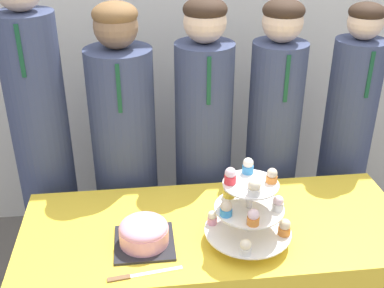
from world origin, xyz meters
The scene contains 9 objects.
wall_back centered at (0.00, 1.53, 1.35)m, with size 9.00×0.06×2.70m.
round_cake centered at (-0.29, 0.24, 0.76)m, with size 0.23×0.23×0.11m.
cake_knife centered at (-0.34, 0.06, 0.71)m, with size 0.27×0.06×0.01m.
cupcake_stand centered at (0.10, 0.20, 0.87)m, with size 0.33×0.33×0.33m.
student_0 centered at (-0.75, 0.86, 0.82)m, with size 0.27×0.27×1.67m.
student_1 centered at (-0.37, 0.86, 0.71)m, with size 0.31×0.31×1.50m.
student_2 centered at (0.02, 0.86, 0.73)m, with size 0.28×0.28×1.51m.
student_3 centered at (0.37, 0.86, 0.73)m, with size 0.26×0.27×1.50m.
student_4 centered at (0.76, 0.86, 0.71)m, with size 0.25×0.25×1.47m.
Camera 1 is at (-0.28, -1.24, 1.90)m, focal length 45.00 mm.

